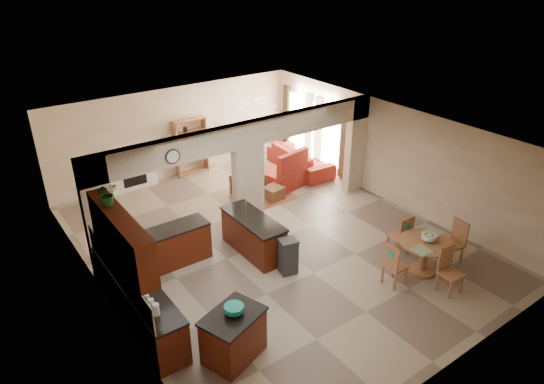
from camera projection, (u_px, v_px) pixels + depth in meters
floor at (272, 241)px, 11.90m from camera, size 10.00×10.00×0.00m
ceiling at (272, 134)px, 10.65m from camera, size 10.00×10.00×0.00m
wall_back at (177, 132)px, 14.91m from camera, size 8.00×0.00×8.00m
wall_front at (456, 304)px, 7.65m from camera, size 8.00×0.00×8.00m
wall_left at (101, 245)px, 9.18m from camera, size 0.00×10.00×10.00m
wall_right at (389, 153)px, 13.37m from camera, size 0.00×10.00×10.00m
partition_left_pier at (99, 219)px, 10.07m from camera, size 0.60×0.25×2.80m
partition_center_pier at (248, 187)px, 12.14m from camera, size 0.80×0.25×2.20m
partition_right_pier at (356, 145)px, 13.94m from camera, size 0.60×0.25×2.80m
partition_header at (247, 134)px, 11.51m from camera, size 8.00×0.25×0.60m
kitchen_counter at (148, 278)px, 9.81m from camera, size 2.52×3.29×1.48m
upper_cabinets at (121, 237)px, 8.47m from camera, size 0.35×2.40×0.90m
peninsula at (254, 235)px, 11.30m from camera, size 0.70×1.85×0.91m
wall_clock at (173, 157)px, 10.38m from camera, size 0.34×0.03×0.34m
rug at (263, 197)px, 14.05m from camera, size 1.60×1.30×0.01m
fireplace at (132, 170)px, 14.30m from camera, size 1.60×0.35×1.20m
shelving_unit at (191, 147)px, 15.18m from camera, size 1.00×0.32×1.80m
window_a at (332, 137)px, 15.11m from camera, size 0.02×0.90×1.90m
window_b at (298, 123)px, 16.35m from camera, size 0.02×0.90×1.90m
glazed_door at (314, 134)px, 15.80m from camera, size 0.02×0.70×2.10m
drape_a_left at (344, 143)px, 14.66m from camera, size 0.10×0.28×2.30m
drape_a_right at (318, 132)px, 15.53m from camera, size 0.10×0.28×2.30m
drape_b_left at (308, 128)px, 15.89m from camera, size 0.10×0.28×2.30m
drape_b_right at (286, 119)px, 16.76m from camera, size 0.10×0.28×2.30m
ceiling_fan at (253, 102)px, 13.72m from camera, size 1.00×1.00×0.10m
kitchen_island at (233, 336)px, 8.34m from camera, size 1.24×1.05×0.91m
teal_bowl at (234, 310)px, 8.14m from camera, size 0.34×0.34×0.16m
trash_can at (288, 258)px, 10.59m from camera, size 0.42×0.38×0.77m
dining_table at (425, 252)px, 10.55m from camera, size 1.16×1.16×0.79m
fruit_bowl at (429, 237)px, 10.42m from camera, size 0.32×0.32×0.17m
sofa at (300, 159)px, 15.66m from camera, size 2.59×1.16×0.74m
chaise at (284, 178)px, 14.67m from camera, size 1.36×1.19×0.48m
armchair at (248, 185)px, 13.92m from camera, size 0.91×0.93×0.72m
ottoman at (273, 193)px, 13.88m from camera, size 0.56×0.56×0.37m
plant at (107, 194)px, 8.50m from camera, size 0.44×0.40×0.42m
chair_north at (402, 234)px, 11.15m from camera, size 0.44×0.44×1.02m
chair_east at (455, 240)px, 10.93m from camera, size 0.46×0.46×1.02m
chair_south at (448, 268)px, 9.97m from camera, size 0.45×0.45×1.02m
chair_west at (393, 263)px, 10.11m from camera, size 0.43×0.42×1.02m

